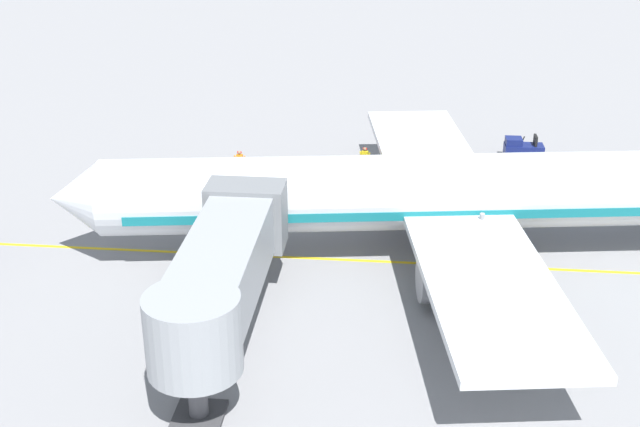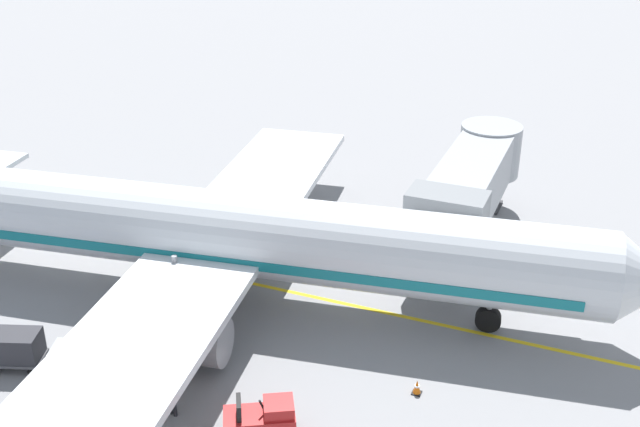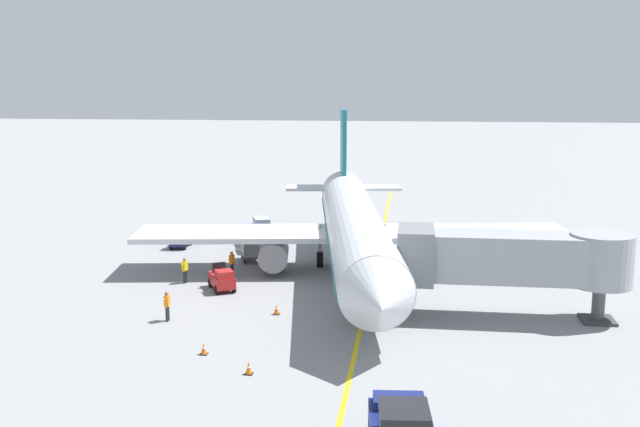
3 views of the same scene
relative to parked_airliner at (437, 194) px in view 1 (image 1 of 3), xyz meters
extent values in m
plane|color=gray|center=(-1.33, 0.62, -3.19)|extent=(400.00, 400.00, 0.00)
cube|color=gold|center=(-1.33, 0.62, -3.18)|extent=(0.24, 80.00, 0.01)
cylinder|color=silver|center=(-0.04, 0.27, 0.10)|extent=(8.37, 32.20, 3.70)
cube|color=#14707A|center=(-0.04, 0.27, -0.36)|extent=(8.03, 29.67, 0.44)
cone|color=silver|center=(-2.57, 17.28, 0.10)|extent=(3.94, 2.91, 3.63)
cube|color=black|center=(-2.31, 15.50, 0.75)|extent=(2.91, 1.50, 0.60)
cube|color=silver|center=(0.11, -0.72, -0.55)|extent=(30.44, 9.56, 0.36)
cylinder|color=gray|center=(-5.45, -0.74, -1.80)|extent=(2.45, 3.46, 2.00)
cylinder|color=gray|center=(5.43, 0.88, -1.80)|extent=(2.45, 3.46, 2.00)
cylinder|color=black|center=(-1.69, 11.35, -2.64)|extent=(0.61, 1.15, 1.10)
cylinder|color=gray|center=(-1.69, 11.35, -1.09)|extent=(0.24, 0.24, 2.00)
cylinder|color=black|center=(-2.02, -2.05, -2.64)|extent=(0.61, 1.15, 1.10)
cylinder|color=gray|center=(-2.02, -2.05, -1.09)|extent=(0.24, 0.24, 2.00)
cylinder|color=black|center=(2.53, -1.37, -2.64)|extent=(0.61, 1.15, 1.10)
cylinder|color=gray|center=(2.53, -1.37, -1.09)|extent=(0.24, 0.24, 2.00)
cube|color=#93999E|center=(-8.76, 8.67, 0.30)|extent=(10.80, 2.80, 2.60)
cube|color=slate|center=(-4.16, 8.67, 0.30)|extent=(2.00, 3.50, 2.99)
cylinder|color=#93999E|center=(-14.16, 8.67, 0.30)|extent=(3.36, 3.36, 2.86)
cylinder|color=#4C4C51|center=(-14.16, 8.67, -2.09)|extent=(0.70, 0.70, 2.19)
cube|color=#38383A|center=(-14.16, 8.67, -3.11)|extent=(1.80, 1.80, 0.16)
cube|color=navy|center=(14.30, -6.16, -2.56)|extent=(1.23, 2.51, 0.70)
cube|color=navy|center=(14.29, -5.47, -1.99)|extent=(1.03, 1.06, 0.44)
cube|color=black|center=(14.31, -6.84, -1.89)|extent=(0.84, 0.17, 0.64)
cylinder|color=black|center=(14.30, -6.03, -1.91)|extent=(0.08, 0.26, 0.54)
cylinder|color=black|center=(13.75, -5.29, -2.91)|extent=(0.21, 0.56, 0.56)
cylinder|color=black|center=(14.83, -5.28, -2.91)|extent=(0.21, 0.56, 0.56)
cylinder|color=black|center=(13.77, -7.04, -2.91)|extent=(0.21, 0.56, 0.56)
cylinder|color=black|center=(14.85, -7.03, -2.91)|extent=(0.21, 0.56, 0.56)
cube|color=#B21E1E|center=(7.93, 5.26, -2.56)|extent=(2.25, 2.77, 0.70)
cube|color=#B21E1E|center=(7.60, 5.86, -1.99)|extent=(1.40, 1.41, 0.44)
cube|color=black|center=(8.26, 4.66, -1.89)|extent=(0.81, 0.54, 0.64)
cylinder|color=black|center=(7.87, 5.37, -1.91)|extent=(0.20, 0.27, 0.54)
cylinder|color=black|center=(7.04, 5.77, -2.91)|extent=(0.44, 0.59, 0.56)
cylinder|color=black|center=(7.99, 6.29, -2.91)|extent=(0.44, 0.59, 0.56)
cylinder|color=black|center=(7.88, 4.23, -2.91)|extent=(0.44, 0.59, 0.56)
cylinder|color=black|center=(8.83, 4.75, -2.91)|extent=(0.44, 0.59, 0.56)
cube|color=#4C4C51|center=(7.79, -2.45, -2.77)|extent=(1.97, 2.51, 0.12)
cube|color=#999EA3|center=(7.79, -2.45, -2.16)|extent=(1.87, 2.38, 1.10)
cylinder|color=#4C4C51|center=(7.30, -1.08, -2.78)|extent=(0.30, 0.68, 0.07)
cylinder|color=black|center=(6.99, -1.86, -3.01)|extent=(0.23, 0.38, 0.36)
cylinder|color=black|center=(8.03, -1.48, -3.01)|extent=(0.23, 0.38, 0.36)
cylinder|color=black|center=(7.54, -3.41, -3.01)|extent=(0.23, 0.38, 0.36)
cylinder|color=black|center=(8.58, -3.04, -3.01)|extent=(0.23, 0.38, 0.36)
cube|color=#4C4C51|center=(8.05, -5.47, -2.77)|extent=(1.97, 2.51, 0.12)
cube|color=#2D2D33|center=(8.05, -5.47, -2.16)|extent=(1.87, 2.38, 1.10)
cylinder|color=#4C4C51|center=(7.56, -4.11, -2.78)|extent=(0.30, 0.68, 0.07)
cylinder|color=black|center=(7.25, -4.88, -3.01)|extent=(0.23, 0.38, 0.36)
cylinder|color=black|center=(8.29, -4.51, -3.01)|extent=(0.23, 0.38, 0.36)
cylinder|color=black|center=(7.81, -6.44, -3.01)|extent=(0.23, 0.38, 0.36)
cylinder|color=black|center=(8.85, -6.06, -3.01)|extent=(0.23, 0.38, 0.36)
cube|color=#4C4C51|center=(8.71, -7.64, -2.77)|extent=(1.97, 2.51, 0.12)
cube|color=#233D9E|center=(8.71, -7.64, -2.16)|extent=(1.87, 2.38, 1.10)
cylinder|color=#4C4C51|center=(8.22, -6.28, -2.78)|extent=(0.30, 0.68, 0.07)
cylinder|color=black|center=(7.91, -7.05, -3.01)|extent=(0.23, 0.38, 0.36)
cylinder|color=black|center=(8.95, -6.68, -3.01)|extent=(0.23, 0.38, 0.36)
cylinder|color=black|center=(8.47, -8.61, -3.01)|extent=(0.23, 0.38, 0.36)
cylinder|color=black|center=(9.51, -8.23, -3.01)|extent=(0.23, 0.38, 0.36)
cube|color=#4C4C51|center=(8.82, -11.24, -2.77)|extent=(1.97, 2.51, 0.12)
cube|color=#999EA3|center=(8.82, -11.24, -2.16)|extent=(1.87, 2.38, 1.10)
cylinder|color=#4C4C51|center=(8.33, -9.87, -2.78)|extent=(0.30, 0.68, 0.07)
cylinder|color=black|center=(8.02, -10.65, -3.01)|extent=(0.23, 0.38, 0.36)
cylinder|color=black|center=(9.06, -10.28, -3.01)|extent=(0.23, 0.38, 0.36)
cylinder|color=black|center=(8.58, -12.20, -3.01)|extent=(0.23, 0.38, 0.36)
cylinder|color=black|center=(9.62, -11.83, -3.01)|extent=(0.23, 0.38, 0.36)
cylinder|color=#232328|center=(8.11, 1.75, -2.76)|extent=(0.15, 0.15, 0.85)
cylinder|color=#232328|center=(8.17, 1.94, -2.76)|extent=(0.15, 0.15, 0.85)
cube|color=orange|center=(8.14, 1.84, -2.04)|extent=(0.34, 0.43, 0.60)
cylinder|color=orange|center=(8.06, 1.60, -2.09)|extent=(0.15, 0.24, 0.57)
cylinder|color=orange|center=(8.21, 2.08, -2.09)|extent=(0.15, 0.24, 0.57)
sphere|color=tan|center=(8.14, 1.84, -1.61)|extent=(0.22, 0.22, 0.22)
cube|color=red|center=(8.14, 1.84, -1.59)|extent=(0.15, 0.28, 0.10)
cylinder|color=#232328|center=(9.31, 11.75, -2.76)|extent=(0.15, 0.15, 0.85)
cylinder|color=#232328|center=(9.30, 11.55, -2.76)|extent=(0.15, 0.15, 0.85)
cube|color=orange|center=(9.31, 11.65, -2.04)|extent=(0.25, 0.39, 0.60)
cylinder|color=orange|center=(9.31, 11.90, -2.09)|extent=(0.10, 0.23, 0.57)
cylinder|color=orange|center=(9.30, 11.40, -2.09)|extent=(0.10, 0.23, 0.57)
sphere|color=#997051|center=(9.31, 11.65, -1.61)|extent=(0.22, 0.22, 0.22)
cube|color=red|center=(9.31, 11.65, -1.59)|extent=(0.09, 0.27, 0.10)
cylinder|color=#232328|center=(10.75, 4.12, -2.76)|extent=(0.15, 0.15, 0.85)
cylinder|color=#232328|center=(10.69, 3.93, -2.76)|extent=(0.15, 0.15, 0.85)
cube|color=yellow|center=(10.72, 4.03, -2.04)|extent=(0.35, 0.44, 0.60)
cylinder|color=yellow|center=(10.80, 4.27, -2.09)|extent=(0.16, 0.24, 0.57)
cylinder|color=yellow|center=(10.64, 3.79, -2.09)|extent=(0.16, 0.24, 0.57)
sphere|color=#997051|center=(10.72, 4.03, -1.61)|extent=(0.22, 0.22, 0.22)
cube|color=red|center=(10.72, 4.03, -1.59)|extent=(0.16, 0.28, 0.10)
cube|color=black|center=(3.57, 9.73, -3.17)|extent=(0.36, 0.36, 0.04)
cone|color=orange|center=(3.57, 9.73, -2.87)|extent=(0.30, 0.30, 0.55)
cylinder|color=white|center=(3.57, 9.73, -2.84)|extent=(0.21, 0.21, 0.06)
cube|color=black|center=(3.21, 18.38, -3.17)|extent=(0.36, 0.36, 0.04)
cone|color=orange|center=(3.21, 18.38, -2.87)|extent=(0.30, 0.30, 0.55)
cylinder|color=white|center=(3.21, 18.38, -2.84)|extent=(0.21, 0.21, 0.06)
cube|color=black|center=(5.91, 16.28, -3.17)|extent=(0.36, 0.36, 0.04)
cone|color=orange|center=(5.91, 16.28, -2.87)|extent=(0.30, 0.30, 0.55)
cylinder|color=white|center=(5.91, 16.28, -2.84)|extent=(0.21, 0.21, 0.06)
camera|label=1|loc=(-37.78, 1.95, 15.50)|focal=46.54mm
camera|label=2|loc=(26.77, 15.33, 15.66)|focal=43.45mm
camera|label=3|loc=(-3.96, 48.87, 9.78)|focal=41.11mm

